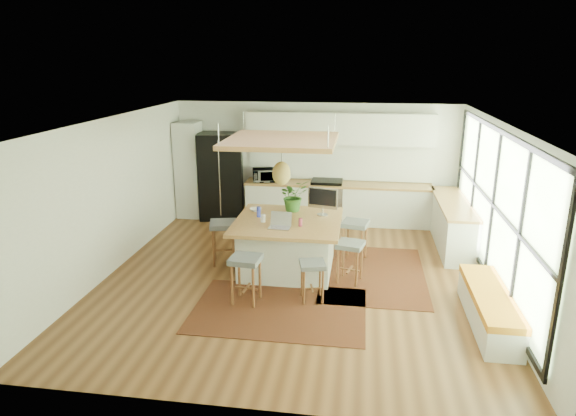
% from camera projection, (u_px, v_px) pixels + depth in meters
% --- Properties ---
extents(floor, '(7.00, 7.00, 0.00)m').
position_uv_depth(floor, '(295.00, 277.00, 8.84)').
color(floor, '#532F17').
rests_on(floor, ground).
extents(ceiling, '(7.00, 7.00, 0.00)m').
position_uv_depth(ceiling, '(296.00, 121.00, 8.06)').
color(ceiling, white).
rests_on(ceiling, ground).
extents(wall_back, '(6.50, 0.00, 6.50)m').
position_uv_depth(wall_back, '(315.00, 162.00, 11.77)').
color(wall_back, silver).
rests_on(wall_back, ground).
extents(wall_front, '(6.50, 0.00, 6.50)m').
position_uv_depth(wall_front, '(250.00, 297.00, 5.13)').
color(wall_front, silver).
rests_on(wall_front, ground).
extents(wall_left, '(0.00, 7.00, 7.00)m').
position_uv_depth(wall_left, '(113.00, 195.00, 8.90)').
color(wall_left, silver).
rests_on(wall_left, ground).
extents(wall_right, '(0.00, 7.00, 7.00)m').
position_uv_depth(wall_right, '(499.00, 211.00, 7.99)').
color(wall_right, silver).
rests_on(wall_right, ground).
extents(window_wall, '(0.10, 6.20, 2.60)m').
position_uv_depth(window_wall, '(498.00, 208.00, 7.98)').
color(window_wall, black).
rests_on(window_wall, wall_right).
extents(pantry, '(0.55, 0.60, 2.25)m').
position_uv_depth(pantry, '(189.00, 170.00, 11.94)').
color(pantry, silver).
rests_on(pantry, floor).
extents(back_counter_base, '(4.20, 0.60, 0.88)m').
position_uv_depth(back_counter_base, '(337.00, 204.00, 11.65)').
color(back_counter_base, silver).
rests_on(back_counter_base, floor).
extents(back_counter_top, '(4.24, 0.64, 0.05)m').
position_uv_depth(back_counter_top, '(338.00, 184.00, 11.51)').
color(back_counter_top, olive).
rests_on(back_counter_top, back_counter_base).
extents(backsplash, '(4.20, 0.02, 0.80)m').
position_uv_depth(backsplash, '(339.00, 162.00, 11.67)').
color(backsplash, white).
rests_on(backsplash, wall_back).
extents(upper_cabinets, '(4.20, 0.34, 0.70)m').
position_uv_depth(upper_cabinets, '(340.00, 129.00, 11.29)').
color(upper_cabinets, silver).
rests_on(upper_cabinets, wall_back).
extents(range, '(0.76, 0.62, 1.00)m').
position_uv_depth(range, '(326.00, 201.00, 11.66)').
color(range, '#A5A5AA').
rests_on(range, floor).
extents(right_counter_base, '(0.60, 2.50, 0.88)m').
position_uv_depth(right_counter_base, '(452.00, 225.00, 10.19)').
color(right_counter_base, silver).
rests_on(right_counter_base, floor).
extents(right_counter_top, '(0.64, 2.54, 0.05)m').
position_uv_depth(right_counter_top, '(455.00, 203.00, 10.06)').
color(right_counter_top, olive).
rests_on(right_counter_top, right_counter_base).
extents(window_bench, '(0.52, 2.00, 0.50)m').
position_uv_depth(window_bench, '(489.00, 308.00, 7.21)').
color(window_bench, silver).
rests_on(window_bench, floor).
extents(ceiling_panel, '(1.86, 1.86, 0.80)m').
position_uv_depth(ceiling_panel, '(281.00, 156.00, 8.67)').
color(ceiling_panel, olive).
rests_on(ceiling_panel, ceiling).
extents(rug_near, '(2.60, 1.80, 0.01)m').
position_uv_depth(rug_near, '(279.00, 310.00, 7.68)').
color(rug_near, black).
rests_on(rug_near, floor).
extents(rug_right, '(1.80, 2.60, 0.01)m').
position_uv_depth(rug_right, '(373.00, 274.00, 8.96)').
color(rug_right, black).
rests_on(rug_right, floor).
extents(fridge, '(1.13, 0.96, 2.01)m').
position_uv_depth(fridge, '(221.00, 179.00, 11.91)').
color(fridge, black).
rests_on(fridge, floor).
extents(island, '(1.85, 1.85, 0.93)m').
position_uv_depth(island, '(288.00, 245.00, 9.04)').
color(island, olive).
rests_on(island, floor).
extents(stool_near_left, '(0.49, 0.49, 0.76)m').
position_uv_depth(stool_near_left, '(246.00, 281.00, 7.83)').
color(stool_near_left, '#4C4F54').
rests_on(stool_near_left, floor).
extents(stool_near_right, '(0.46, 0.46, 0.65)m').
position_uv_depth(stool_near_right, '(312.00, 280.00, 7.89)').
color(stool_near_right, '#4C4F54').
rests_on(stool_near_right, floor).
extents(stool_right_front, '(0.51, 0.51, 0.72)m').
position_uv_depth(stool_right_front, '(350.00, 262.00, 8.55)').
color(stool_right_front, '#4C4F54').
rests_on(stool_right_front, floor).
extents(stool_right_back, '(0.55, 0.55, 0.77)m').
position_uv_depth(stool_right_back, '(355.00, 242.00, 9.46)').
color(stool_right_back, '#4C4F54').
rests_on(stool_right_back, floor).
extents(stool_left_side, '(0.57, 0.57, 0.80)m').
position_uv_depth(stool_left_side, '(224.00, 245.00, 9.35)').
color(stool_left_side, '#4C4F54').
rests_on(stool_left_side, floor).
extents(laptop, '(0.39, 0.41, 0.27)m').
position_uv_depth(laptop, '(280.00, 221.00, 8.45)').
color(laptop, '#A5A5AA').
rests_on(laptop, island).
extents(monitor, '(0.59, 0.33, 0.52)m').
position_uv_depth(monitor, '(323.00, 201.00, 9.11)').
color(monitor, '#A5A5AA').
rests_on(monitor, island).
extents(microwave, '(0.59, 0.42, 0.36)m').
position_uv_depth(microwave, '(264.00, 174.00, 11.64)').
color(microwave, '#A5A5AA').
rests_on(microwave, back_counter_top).
extents(island_plant, '(0.77, 0.78, 0.45)m').
position_uv_depth(island_plant, '(293.00, 199.00, 9.38)').
color(island_plant, '#1E4C19').
rests_on(island_plant, island).
extents(island_bowl, '(0.27, 0.27, 0.05)m').
position_uv_depth(island_bowl, '(256.00, 210.00, 9.41)').
color(island_bowl, beige).
rests_on(island_bowl, island).
extents(island_bottle_0, '(0.07, 0.07, 0.19)m').
position_uv_depth(island_bottle_0, '(258.00, 212.00, 9.05)').
color(island_bottle_0, '#2C35B0').
rests_on(island_bottle_0, island).
extents(island_bottle_1, '(0.07, 0.07, 0.19)m').
position_uv_depth(island_bottle_1, '(264.00, 217.00, 8.79)').
color(island_bottle_1, white).
rests_on(island_bottle_1, island).
extents(island_bottle_2, '(0.07, 0.07, 0.19)m').
position_uv_depth(island_bottle_2, '(300.00, 221.00, 8.56)').
color(island_bottle_2, '#A93852').
rests_on(island_bottle_2, island).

